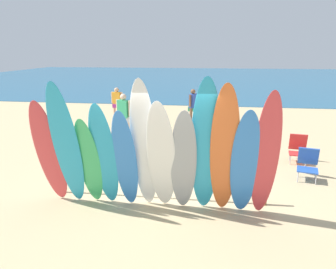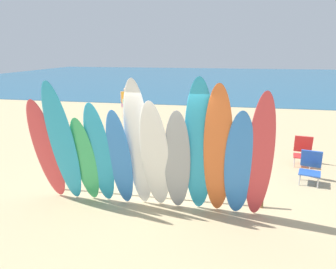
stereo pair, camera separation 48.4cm
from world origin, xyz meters
name	(u,v)px [view 2 (the right image)]	position (x,y,z in m)	size (l,w,h in m)	color
ground	(207,102)	(0.00, 14.00, 0.00)	(60.00, 60.00, 0.00)	tan
ocean_water	(221,78)	(0.00, 32.56, 0.01)	(60.00, 40.00, 0.02)	#235B7F
surfboard_rack	(155,175)	(0.00, 0.00, 0.55)	(4.77, 0.07, 0.66)	brown
surfboard_red_0	(47,151)	(-2.19, -0.65, 1.18)	(0.57, 0.08, 2.44)	#D13D42
surfboard_teal_1	(63,145)	(-1.75, -0.75, 1.37)	(0.54, 0.06, 2.85)	#289EC6
surfboard_green_2	(85,161)	(-1.37, -0.57, 1.00)	(0.49, 0.07, 2.06)	#38B266
surfboard_teal_3	(99,155)	(-1.03, -0.60, 1.15)	(0.53, 0.07, 2.38)	#289EC6
surfboard_blue_4	(120,159)	(-0.59, -0.61, 1.09)	(0.49, 0.06, 2.24)	#337AD1
surfboard_white_5	(138,146)	(-0.19, -0.59, 1.39)	(0.53, 0.07, 2.85)	white
surfboard_white_6	(155,157)	(0.16, -0.64, 1.20)	(0.57, 0.07, 2.50)	white
surfboard_grey_7	(177,162)	(0.60, -0.59, 1.11)	(0.52, 0.06, 2.28)	#999EA3
surfboard_teal_8	(199,148)	(1.02, -0.58, 1.41)	(0.57, 0.06, 2.89)	#289EC6
surfboard_orange_9	(218,153)	(1.39, -0.61, 1.36)	(0.56, 0.06, 2.81)	orange
surfboard_blue_10	(239,165)	(1.79, -0.59, 1.12)	(0.55, 0.08, 2.30)	#337AD1
surfboard_red_11	(260,158)	(2.16, -0.62, 1.30)	(0.49, 0.06, 2.68)	#D13D42
beachgoer_photographing	(213,130)	(1.06, 3.12, 0.87)	(0.39, 0.57, 1.51)	brown
beachgoer_strolling	(126,101)	(-3.37, 8.09, 0.89)	(0.58, 0.27, 1.54)	tan
beachgoer_near_rack	(201,105)	(0.23, 7.60, 0.91)	(0.41, 0.55, 1.59)	brown
beachgoer_by_water	(130,113)	(-2.12, 4.78, 0.98)	(0.61, 0.36, 1.71)	beige
beach_chair_red	(311,166)	(3.61, 1.71, 0.43)	(0.65, 0.80, 0.81)	#B7B7BC
beach_chair_blue	(303,150)	(3.68, 3.04, 0.43)	(0.59, 0.72, 0.83)	#B7B7BC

